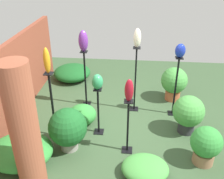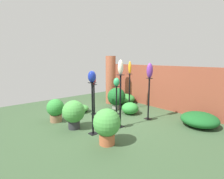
# 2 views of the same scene
# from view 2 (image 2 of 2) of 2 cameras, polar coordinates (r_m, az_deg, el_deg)

# --- Properties ---
(ground_plane) EXTENTS (8.00, 8.00, 0.00)m
(ground_plane) POSITION_cam_2_polar(r_m,az_deg,el_deg) (6.07, -0.89, -9.29)
(ground_plane) COLOR #385133
(brick_wall_back) EXTENTS (5.60, 0.12, 1.74)m
(brick_wall_back) POSITION_cam_2_polar(r_m,az_deg,el_deg) (7.58, 13.25, 1.11)
(brick_wall_back) COLOR brown
(brick_wall_back) RESTS_ON ground
(brick_pillar) EXTENTS (0.44, 0.44, 2.13)m
(brick_pillar) POSITION_cam_2_polar(r_m,az_deg,el_deg) (7.87, -0.45, 3.14)
(brick_pillar) COLOR #9E5138
(brick_pillar) RESTS_ON ground
(pedestal_violet) EXTENTS (0.20, 0.20, 1.39)m
(pedestal_violet) POSITION_cam_2_polar(r_m,az_deg,el_deg) (5.92, 11.87, -3.53)
(pedestal_violet) COLOR black
(pedestal_violet) RESTS_ON ground
(pedestal_cobalt) EXTENTS (0.20, 0.20, 1.41)m
(pedestal_cobalt) POSITION_cam_2_polar(r_m,az_deg,el_deg) (4.68, -6.33, -6.91)
(pedestal_cobalt) COLOR black
(pedestal_cobalt) RESTS_ON ground
(pedestal_ivory) EXTENTS (0.20, 0.20, 1.56)m
(pedestal_ivory) POSITION_cam_2_polar(r_m,az_deg,el_deg) (5.12, 2.73, -4.50)
(pedestal_ivory) COLOR black
(pedestal_ivory) RESTS_ON ground
(pedestal_jade) EXTENTS (0.20, 0.20, 1.03)m
(pedestal_jade) POSITION_cam_2_polar(r_m,az_deg,el_deg) (6.36, 1.46, -4.00)
(pedestal_jade) COLOR black
(pedestal_jade) RESTS_ON ground
(pedestal_ruby) EXTENTS (0.20, 0.20, 1.10)m
(pedestal_ruby) POSITION_cam_2_polar(r_m,az_deg,el_deg) (6.37, -5.84, -3.70)
(pedestal_ruby) COLOR black
(pedestal_ruby) RESTS_ON ground
(pedestal_amber) EXTENTS (0.20, 0.20, 1.42)m
(pedestal_amber) POSITION_cam_2_polar(r_m,az_deg,el_deg) (7.04, 5.70, -1.10)
(pedestal_amber) COLOR black
(pedestal_amber) RESTS_ON ground
(art_vase_violet) EXTENTS (0.20, 0.21, 0.48)m
(art_vase_violet) POSITION_cam_2_polar(r_m,az_deg,el_deg) (5.78, 12.23, 6.07)
(art_vase_violet) COLOR #6B2D8C
(art_vase_violet) RESTS_ON pedestal_violet
(art_vase_cobalt) EXTENTS (0.20, 0.22, 0.30)m
(art_vase_cobalt) POSITION_cam_2_polar(r_m,az_deg,el_deg) (4.50, -6.56, 4.21)
(art_vase_cobalt) COLOR #192D9E
(art_vase_cobalt) RESTS_ON pedestal_cobalt
(art_vase_ivory) EXTENTS (0.16, 0.16, 0.42)m
(art_vase_ivory) POSITION_cam_2_polar(r_m,az_deg,el_deg) (4.97, 2.83, 7.26)
(art_vase_ivory) COLOR beige
(art_vase_ivory) RESTS_ON pedestal_ivory
(art_vase_jade) EXTENTS (0.22, 0.22, 0.31)m
(art_vase_jade) POSITION_cam_2_polar(r_m,az_deg,el_deg) (6.22, 1.49, 2.43)
(art_vase_jade) COLOR #2D9356
(art_vase_jade) RESTS_ON pedestal_jade
(art_vase_ruby) EXTENTS (0.15, 0.16, 0.42)m
(art_vase_ruby) POSITION_cam_2_polar(r_m,az_deg,el_deg) (6.23, -5.97, 3.56)
(art_vase_ruby) COLOR maroon
(art_vase_ruby) RESTS_ON pedestal_ruby
(art_vase_amber) EXTENTS (0.13, 0.12, 0.49)m
(art_vase_amber) POSITION_cam_2_polar(r_m,az_deg,el_deg) (6.92, 5.84, 7.13)
(art_vase_amber) COLOR orange
(art_vase_amber) RESTS_ON pedestal_amber
(potted_plant_mid_right) EXTENTS (0.55, 0.55, 0.74)m
(potted_plant_mid_right) POSITION_cam_2_polar(r_m,az_deg,el_deg) (5.92, -17.95, -6.15)
(potted_plant_mid_right) COLOR #936B4C
(potted_plant_mid_right) RESTS_ON ground
(potted_plant_front_left) EXTENTS (0.65, 0.65, 0.83)m
(potted_plant_front_left) POSITION_cam_2_polar(r_m,az_deg,el_deg) (5.19, -12.41, -7.41)
(potted_plant_front_left) COLOR #2D2D33
(potted_plant_front_left) RESTS_ON ground
(potted_plant_front_right) EXTENTS (0.65, 0.65, 0.87)m
(potted_plant_front_right) POSITION_cam_2_polar(r_m,az_deg,el_deg) (4.17, -1.67, -11.29)
(potted_plant_front_right) COLOR #B25B38
(potted_plant_front_right) RESTS_ON ground
(potted_plant_walkway_edge) EXTENTS (0.73, 0.73, 0.86)m
(potted_plant_walkway_edge) POSITION_cam_2_polar(r_m,az_deg,el_deg) (7.08, 1.46, -2.48)
(potted_plant_walkway_edge) COLOR gray
(potted_plant_walkway_edge) RESTS_ON ground
(foliage_bed_east) EXTENTS (0.70, 0.81, 0.28)m
(foliage_bed_east) POSITION_cam_2_polar(r_m,az_deg,el_deg) (6.78, -10.90, -6.17)
(foliage_bed_east) COLOR #479942
(foliage_bed_east) RESTS_ON ground
(foliage_bed_west) EXTENTS (0.62, 0.62, 0.43)m
(foliage_bed_west) POSITION_cam_2_polar(r_m,az_deg,el_deg) (6.49, 5.93, -6.11)
(foliage_bed_west) COLOR #338C38
(foliage_bed_west) RESTS_ON ground
(foliage_bed_center) EXTENTS (1.01, 1.16, 0.43)m
(foliage_bed_center) POSITION_cam_2_polar(r_m,az_deg,el_deg) (7.95, 3.59, -3.02)
(foliage_bed_center) COLOR #338C38
(foliage_bed_center) RESTS_ON ground
(foliage_bed_rear) EXTENTS (1.09, 1.07, 0.41)m
(foliage_bed_rear) POSITION_cam_2_polar(r_m,az_deg,el_deg) (5.94, 26.68, -8.73)
(foliage_bed_rear) COLOR #195923
(foliage_bed_rear) RESTS_ON ground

